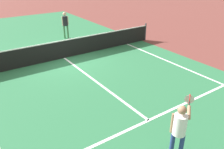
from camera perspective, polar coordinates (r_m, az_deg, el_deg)
ground_plane at (r=12.22m, az=-11.72°, el=4.01°), size 60.00×60.00×0.00m
court_surface_inbounds at (r=12.22m, az=-11.72°, el=4.02°), size 10.62×24.40×0.00m
line_sideline_right at (r=10.52m, az=23.99°, el=-1.42°), size 0.10×11.89×0.01m
line_service_near at (r=7.40m, az=9.02°, el=-11.13°), size 8.22×0.10×0.01m
line_center_service at (r=9.58m, az=-4.00°, el=-1.71°), size 0.10×6.40×0.01m
net at (r=12.05m, az=-11.92°, el=6.19°), size 11.20×0.09×1.07m
player_near at (r=5.78m, az=16.40°, el=-12.26°), size 1.06×0.66×1.54m
player_far at (r=15.37m, az=-11.49°, el=12.52°), size 0.41×0.32×1.68m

